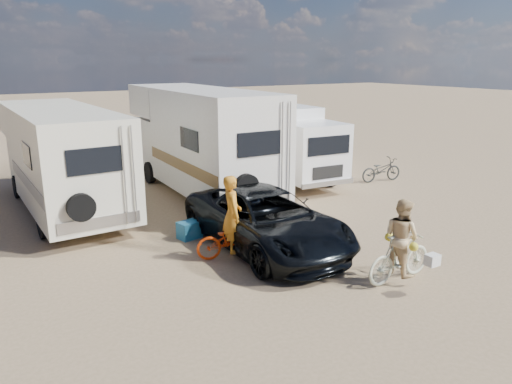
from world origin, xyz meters
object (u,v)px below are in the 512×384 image
box_truck (282,143)px  bike_woman (400,257)px  bike_man (232,240)px  crate (285,210)px  rv_left (62,160)px  dark_suv (266,220)px  bike_parked (381,170)px  rider_man (232,221)px  rider_woman (401,244)px  cooler (189,230)px  rv_main (201,143)px

box_truck → bike_woman: 9.88m
box_truck → bike_man: 8.53m
bike_woman → crate: (0.53, 5.20, -0.39)m
rv_left → dark_suv: (3.83, -6.27, -0.90)m
bike_woman → bike_parked: bike_woman is taller
rider_man → dark_suv: bearing=-65.0°
rider_man → crate: (3.08, 2.12, -0.80)m
rv_left → bike_man: rv_left is taller
bike_woman → rider_woman: bearing=-90.1°
rider_woman → bike_parked: size_ratio=0.95×
bike_woman → rider_man: (-2.55, 3.09, 0.41)m
box_truck → dark_suv: 7.67m
cooler → bike_parked: bearing=-0.1°
dark_suv → bike_man: dark_suv is taller
cooler → rv_main: bearing=48.6°
bike_man → dark_suv: bearing=-65.0°
rv_left → bike_man: (2.73, -6.42, -1.19)m
rv_left → bike_parked: size_ratio=4.45×
bike_man → rv_main: bearing=-1.4°
rider_man → bike_parked: (8.97, 3.74, -0.49)m
box_truck → crate: (-2.69, -4.09, -1.34)m
rv_main → bike_parked: bearing=-15.5°
rv_main → rider_man: (-1.96, -5.89, -0.94)m
bike_woman → rider_man: size_ratio=0.95×
bike_woman → rider_man: bearing=39.5°
box_truck → dark_suv: (-4.66, -6.05, -0.74)m
rider_woman → crate: rider_woman is taller
dark_suv → rider_woman: size_ratio=3.17×
rv_main → box_truck: bearing=6.3°
bike_man → rider_man: size_ratio=0.93×
bike_woman → rider_woman: size_ratio=1.07×
bike_man → crate: bike_man is taller
rv_left → bike_parked: (11.70, -2.69, -1.18)m
bike_woman → cooler: bike_woman is taller
rv_left → dark_suv: rv_left is taller
bike_man → crate: (3.08, 2.12, -0.31)m
rv_main → bike_woman: bearing=-84.6°
bike_parked → cooler: 9.52m
rider_woman → crate: 5.27m
bike_man → cooler: size_ratio=3.02×
rv_left → bike_woman: size_ratio=4.40×
box_truck → cooler: 7.63m
box_truck → crate: 5.07m
dark_suv → rv_left: bearing=121.1°
box_truck → crate: size_ratio=15.82×
box_truck → cooler: (-6.12, -4.38, -1.26)m
box_truck → bike_man: bearing=-128.2°
bike_parked → bike_woman: bearing=145.4°
rider_woman → bike_parked: bearing=-43.3°
bike_man → cooler: bearing=28.1°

